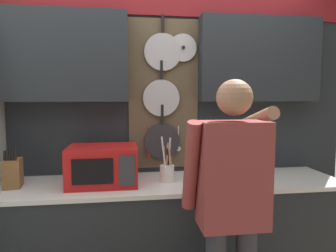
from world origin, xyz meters
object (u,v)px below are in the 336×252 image
at_px(microwave, 103,165).
at_px(knife_block, 13,173).
at_px(person, 232,197).
at_px(utensil_crock, 167,170).

relative_size(microwave, knife_block, 1.72).
relative_size(knife_block, person, 0.17).
bearing_deg(knife_block, person, -22.62).
height_order(knife_block, person, person).
xyz_separation_m(microwave, utensil_crock, (0.47, 0.00, -0.06)).
relative_size(utensil_crock, person, 0.21).
bearing_deg(knife_block, utensil_crock, 0.14).
bearing_deg(person, utensil_crock, 116.93).
relative_size(knife_block, utensil_crock, 0.84).
bearing_deg(knife_block, microwave, -0.05).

